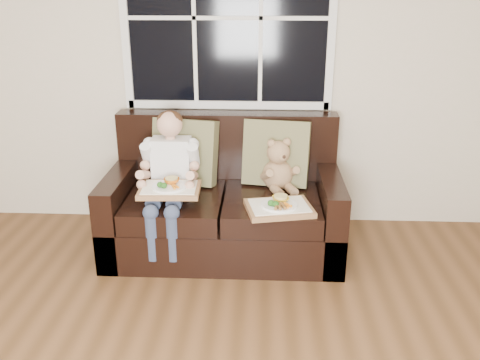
# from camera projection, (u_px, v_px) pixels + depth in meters

# --- Properties ---
(room_walls) EXTENTS (4.52, 5.02, 2.71)m
(room_walls) POSITION_uv_depth(u_px,v_px,m) (140.00, 86.00, 1.50)
(room_walls) COLOR beige
(room_walls) RESTS_ON ground
(window_back) EXTENTS (1.62, 0.04, 1.37)m
(window_back) POSITION_uv_depth(u_px,v_px,m) (227.00, 18.00, 3.79)
(window_back) COLOR black
(window_back) RESTS_ON room_walls
(loveseat) EXTENTS (1.70, 0.92, 0.96)m
(loveseat) POSITION_uv_depth(u_px,v_px,m) (225.00, 207.00, 3.84)
(loveseat) COLOR black
(loveseat) RESTS_ON ground
(pillow_left) EXTENTS (0.53, 0.33, 0.51)m
(pillow_left) POSITION_uv_depth(u_px,v_px,m) (185.00, 152.00, 3.85)
(pillow_left) COLOR brown
(pillow_left) RESTS_ON loveseat
(pillow_right) EXTENTS (0.52, 0.30, 0.51)m
(pillow_right) POSITION_uv_depth(u_px,v_px,m) (276.00, 153.00, 3.82)
(pillow_right) COLOR brown
(pillow_right) RESTS_ON loveseat
(child) EXTENTS (0.41, 0.60, 0.92)m
(child) POSITION_uv_depth(u_px,v_px,m) (169.00, 168.00, 3.61)
(child) COLOR white
(child) RESTS_ON loveseat
(teddy_bear) EXTENTS (0.28, 0.34, 0.40)m
(teddy_bear) POSITION_uv_depth(u_px,v_px,m) (278.00, 169.00, 3.75)
(teddy_bear) COLOR tan
(teddy_bear) RESTS_ON loveseat
(tray_left) EXTENTS (0.43, 0.33, 0.09)m
(tray_left) POSITION_uv_depth(u_px,v_px,m) (170.00, 188.00, 3.48)
(tray_left) COLOR #9C6B46
(tray_left) RESTS_ON child
(tray_right) EXTENTS (0.49, 0.41, 0.10)m
(tray_right) POSITION_uv_depth(u_px,v_px,m) (279.00, 207.00, 3.42)
(tray_right) COLOR #9C6B46
(tray_right) RESTS_ON loveseat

